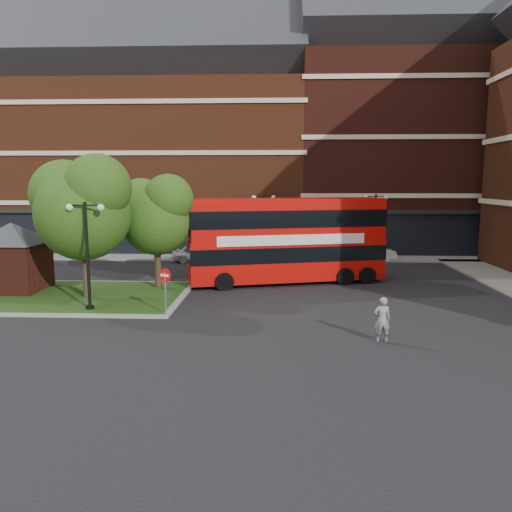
{
  "coord_description": "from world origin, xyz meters",
  "views": [
    {
      "loc": [
        3.0,
        -21.53,
        5.87
      ],
      "look_at": [
        1.88,
        4.42,
        2.0
      ],
      "focal_mm": 35.0,
      "sensor_mm": 36.0,
      "label": 1
    }
  ],
  "objects_px": {
    "woman": "(382,319)",
    "car_white": "(369,252)",
    "car_silver": "(199,253)",
    "bus": "(286,235)"
  },
  "relations": [
    {
      "from": "woman",
      "to": "car_white",
      "type": "height_order",
      "value": "woman"
    },
    {
      "from": "car_silver",
      "to": "car_white",
      "type": "relative_size",
      "value": 0.96
    },
    {
      "from": "car_silver",
      "to": "car_white",
      "type": "bearing_deg",
      "value": -80.31
    },
    {
      "from": "woman",
      "to": "car_white",
      "type": "bearing_deg",
      "value": -101.42
    },
    {
      "from": "bus",
      "to": "car_silver",
      "type": "xyz_separation_m",
      "value": [
        -6.26,
        7.21,
        -2.18
      ]
    },
    {
      "from": "bus",
      "to": "woman",
      "type": "xyz_separation_m",
      "value": [
        3.37,
        -10.79,
        -1.99
      ]
    },
    {
      "from": "woman",
      "to": "car_silver",
      "type": "distance_m",
      "value": 20.41
    },
    {
      "from": "woman",
      "to": "car_white",
      "type": "relative_size",
      "value": 0.42
    },
    {
      "from": "woman",
      "to": "car_silver",
      "type": "height_order",
      "value": "woman"
    },
    {
      "from": "car_silver",
      "to": "car_white",
      "type": "distance_m",
      "value": 12.72
    }
  ]
}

